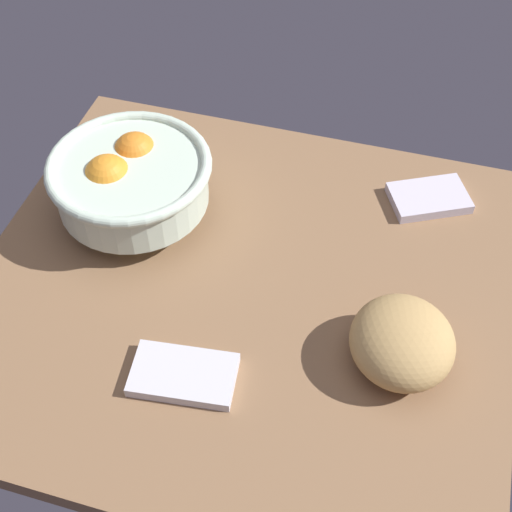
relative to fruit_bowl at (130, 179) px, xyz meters
The scene contains 5 objects.
ground_plane 22.65cm from the fruit_bowl, 25.11° to the right, with size 72.26×66.54×3.00cm, color #846142.
fruit_bowl is the anchor object (origin of this frame).
bread_loaf 43.60cm from the fruit_bowl, 19.96° to the right, with size 13.36×12.71×7.85cm, color tan.
napkin_folded 30.09cm from the fruit_bowl, 56.45° to the right, with size 12.65×7.33×1.50cm, color silver.
napkin_spare 43.97cm from the fruit_bowl, 18.71° to the left, with size 11.27×7.32×1.54cm, color silver.
Camera 1 is at (17.61, -55.35, 74.43)cm, focal length 49.05 mm.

